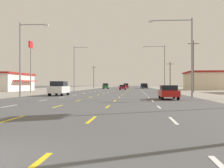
# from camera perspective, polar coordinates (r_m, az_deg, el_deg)

# --- Properties ---
(ground_plane) EXTENTS (572.00, 572.00, 0.00)m
(ground_plane) POSITION_cam_1_polar(r_m,az_deg,el_deg) (71.71, 1.61, -1.33)
(ground_plane) COLOR #4C4C4F
(lot_apron_left) EXTENTS (28.00, 440.00, 0.01)m
(lot_apron_left) POSITION_cam_1_polar(r_m,az_deg,el_deg) (77.04, -17.11, -1.24)
(lot_apron_left) COLOR gray
(lot_apron_left) RESTS_ON ground
(lot_apron_right) EXTENTS (28.00, 440.00, 0.01)m
(lot_apron_right) POSITION_cam_1_polar(r_m,az_deg,el_deg) (74.66, 20.95, -1.27)
(lot_apron_right) COLOR gray
(lot_apron_right) RESTS_ON ground
(lane_markings) EXTENTS (10.64, 227.60, 0.01)m
(lane_markings) POSITION_cam_1_polar(r_m,az_deg,el_deg) (110.17, 2.63, -0.90)
(lane_markings) COLOR white
(lane_markings) RESTS_ON ground
(sedan_far_right_nearest) EXTENTS (1.80, 4.50, 1.46)m
(sedan_far_right_nearest) POSITION_cam_1_polar(r_m,az_deg,el_deg) (30.92, 10.91, -1.54)
(sedan_far_right_nearest) COLOR red
(sedan_far_right_nearest) RESTS_ON ground
(suv_far_left_near) EXTENTS (1.98, 4.90, 1.98)m
(suv_far_left_near) POSITION_cam_1_polar(r_m,az_deg,el_deg) (41.15, -10.24, -0.81)
(suv_far_left_near) COLOR white
(suv_far_left_near) RESTS_ON ground
(sedan_center_turn_mid) EXTENTS (1.80, 4.50, 1.46)m
(sedan_center_turn_mid) POSITION_cam_1_polar(r_m,az_deg,el_deg) (84.40, 2.09, -0.63)
(sedan_center_turn_mid) COLOR maroon
(sedan_center_turn_mid) RESTS_ON ground
(suv_far_left_midfar) EXTENTS (1.98, 4.90, 1.98)m
(suv_far_left_midfar) POSITION_cam_1_polar(r_m,az_deg,el_deg) (107.27, -1.22, -0.38)
(suv_far_left_midfar) COLOR #235B2D
(suv_far_left_midfar) RESTS_ON ground
(suv_far_right_far) EXTENTS (1.98, 4.90, 1.98)m
(suv_far_right_far) POSITION_cam_1_polar(r_m,az_deg,el_deg) (109.71, 6.40, -0.37)
(suv_far_right_far) COLOR black
(suv_far_right_far) RESTS_ON ground
(suv_center_turn_farther) EXTENTS (1.98, 4.90, 1.98)m
(suv_center_turn_farther) POSITION_cam_1_polar(r_m,az_deg,el_deg) (115.59, 2.73, -0.36)
(suv_center_turn_farther) COLOR red
(suv_center_turn_farther) RESTS_ON ground
(suv_far_right_farthest) EXTENTS (1.98, 4.90, 1.98)m
(suv_far_right_farthest) POSITION_cam_1_polar(r_m,az_deg,el_deg) (119.03, 6.05, -0.35)
(suv_far_right_farthest) COLOR navy
(suv_far_right_farthest) RESTS_ON ground
(storefront_left_row_1) EXTENTS (12.27, 16.65, 4.25)m
(storefront_left_row_1) POSITION_cam_1_polar(r_m,az_deg,el_deg) (73.67, -20.77, 0.38)
(storefront_left_row_1) COLOR silver
(storefront_left_row_1) RESTS_ON ground
(storefront_right_row_2) EXTENTS (11.11, 15.99, 5.37)m
(storefront_right_row_2) POSITION_cam_1_polar(r_m,az_deg,el_deg) (91.04, 17.68, 0.64)
(storefront_right_row_2) COLOR beige
(storefront_right_row_2) RESTS_ON ground
(pole_sign_left_row_1) EXTENTS (0.24, 1.82, 9.95)m
(pole_sign_left_row_1) POSITION_cam_1_polar(r_m,az_deg,el_deg) (59.46, -15.51, 5.33)
(pole_sign_left_row_1) COLOR gray
(pole_sign_left_row_1) RESTS_ON ground
(streetlight_left_row_0) EXTENTS (3.56, 0.26, 8.97)m
(streetlight_left_row_0) POSITION_cam_1_polar(r_m,az_deg,el_deg) (36.95, -16.92, 5.56)
(streetlight_left_row_0) COLOR gray
(streetlight_left_row_0) RESTS_ON ground
(streetlight_right_row_0) EXTENTS (5.07, 0.26, 9.20)m
(streetlight_right_row_0) POSITION_cam_1_polar(r_m,az_deg,el_deg) (34.95, 14.32, 6.36)
(streetlight_right_row_0) COLOR gray
(streetlight_right_row_0) RESTS_ON ground
(streetlight_left_row_1) EXTENTS (3.44, 0.26, 10.23)m
(streetlight_left_row_1) POSITION_cam_1_polar(r_m,az_deg,el_deg) (67.05, -7.11, 3.55)
(streetlight_left_row_1) COLOR gray
(streetlight_left_row_1) RESTS_ON ground
(streetlight_right_row_1) EXTENTS (4.93, 0.26, 10.24)m
(streetlight_right_row_1) POSITION_cam_1_polar(r_m,az_deg,el_deg) (65.96, 9.74, 3.77)
(streetlight_right_row_1) COLOR gray
(streetlight_right_row_1) RESTS_ON ground
(utility_pole_right_row_1) EXTENTS (2.20, 0.26, 10.17)m
(utility_pole_right_row_1) POSITION_cam_1_polar(r_m,az_deg,el_deg) (59.72, 15.51, 3.50)
(utility_pole_right_row_1) COLOR brown
(utility_pole_right_row_1) RESTS_ON ground
(utility_pole_right_row_2) EXTENTS (2.20, 0.26, 8.36)m
(utility_pole_right_row_2) POSITION_cam_1_polar(r_m,az_deg,el_deg) (90.44, 11.23, 1.69)
(utility_pole_right_row_2) COLOR brown
(utility_pole_right_row_2) RESTS_ON ground
(utility_pole_left_row_3) EXTENTS (2.20, 0.26, 9.80)m
(utility_pole_left_row_3) POSITION_cam_1_polar(r_m,az_deg,el_deg) (131.12, -3.58, 1.45)
(utility_pole_left_row_3) COLOR brown
(utility_pole_left_row_3) RESTS_ON ground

